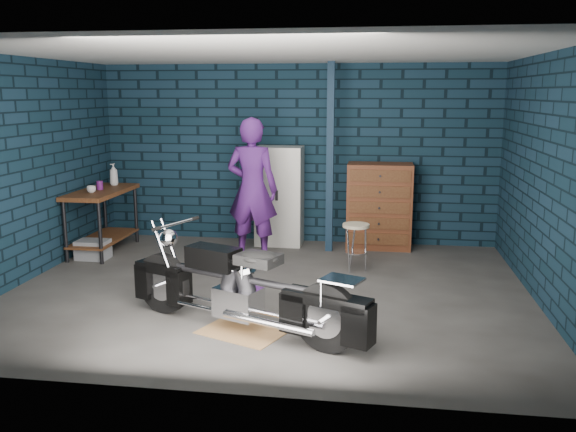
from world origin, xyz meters
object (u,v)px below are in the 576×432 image
workbench (103,221)px  motorcycle (243,282)px  locker (279,196)px  storage_bin (93,250)px  person (252,189)px  tool_chest (379,206)px  shop_stool (356,248)px

workbench → motorcycle: size_ratio=0.62×
locker → storage_bin: bearing=-153.4°
person → locker: bearing=-98.7°
storage_bin → tool_chest: size_ratio=0.34×
workbench → storage_bin: (0.02, -0.39, -0.32)m
workbench → storage_bin: bearing=-87.1°
workbench → person: bearing=-0.7°
workbench → motorcycle: (2.66, -2.66, 0.05)m
person → shop_stool: (1.44, -0.43, -0.66)m
workbench → locker: (2.45, 0.82, 0.29)m
workbench → motorcycle: bearing=-45.0°
motorcycle → locker: bearing=116.2°
workbench → shop_stool: bearing=-7.1°
locker → motorcycle: bearing=-86.6°
motorcycle → person: bearing=122.3°
person → motorcycle: bearing=106.5°
workbench → person: person is taller
shop_stool → motorcycle: bearing=-114.3°
person → storage_bin: (-2.19, -0.37, -0.84)m
locker → tool_chest: locker is taller
locker → shop_stool: 1.81m
workbench → person: 2.27m
motorcycle → storage_bin: motorcycle is taller
person → locker: person is taller
motorcycle → person: size_ratio=1.16×
tool_chest → shop_stool: (-0.29, -1.28, -0.32)m
motorcycle → shop_stool: 2.43m
workbench → motorcycle: 3.76m
storage_bin → locker: (2.43, 1.22, 0.61)m
motorcycle → tool_chest: (1.29, 3.49, 0.13)m
motorcycle → shop_stool: bearing=88.5°
workbench → locker: size_ratio=0.94×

